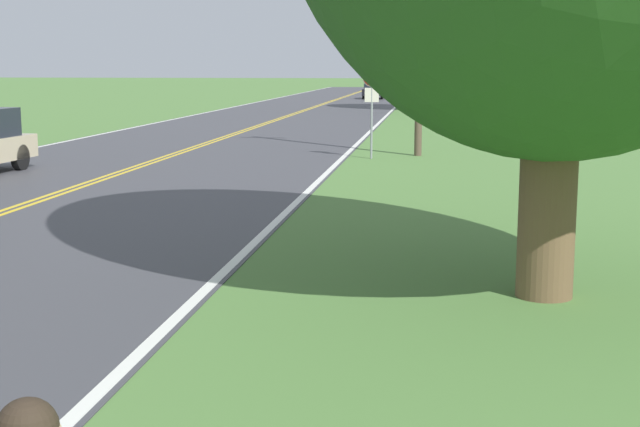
# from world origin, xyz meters

# --- Properties ---
(traffic_sign) EXTENTS (0.60, 0.10, 2.84)m
(traffic_sign) POSITION_xyz_m (6.52, 28.97, 2.15)
(traffic_sign) COLOR gray
(traffic_sign) RESTS_ON ground
(utility_pole_midground) EXTENTS (1.80, 0.24, 9.11)m
(utility_pole_midground) POSITION_xyz_m (7.95, 30.13, 4.71)
(utility_pole_midground) COLOR brown
(utility_pole_midground) RESTS_ON ground
(utility_pole_far) EXTENTS (1.80, 0.24, 8.20)m
(utility_pole_far) POSITION_xyz_m (8.52, 61.97, 4.25)
(utility_pole_far) COLOR brown
(utility_pole_far) RESTS_ON ground
(tree_left_verge) EXTENTS (6.72, 6.72, 10.59)m
(tree_left_verge) POSITION_xyz_m (9.93, 59.14, 6.70)
(tree_left_verge) COLOR #473828
(tree_left_verge) RESTS_ON ground
(car_black_sedan_mid_near) EXTENTS (1.84, 3.96, 1.33)m
(car_black_sedan_mid_near) POSITION_xyz_m (2.96, 79.08, 0.72)
(car_black_sedan_mid_near) COLOR black
(car_black_sedan_mid_near) RESTS_ON ground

